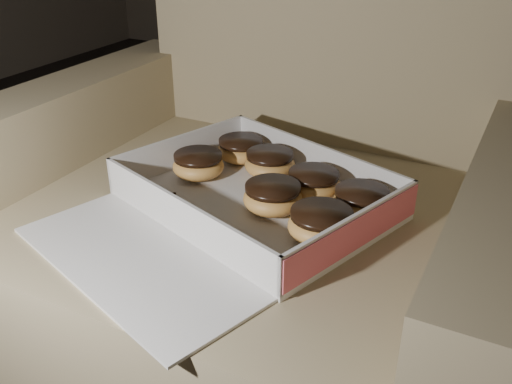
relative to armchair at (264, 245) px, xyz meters
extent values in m
plane|color=black|center=(-0.29, 0.17, -0.31)|extent=(4.50, 4.50, 0.00)
cube|color=#9D8664|center=(0.00, -0.05, -0.09)|extent=(0.77, 0.77, 0.45)
cube|color=#9D8664|center=(0.00, 0.30, 0.41)|extent=(0.77, 0.15, 0.55)
cube|color=#9D8664|center=(-0.42, -0.05, -0.02)|extent=(0.13, 0.77, 0.60)
cube|color=#9D8664|center=(0.42, -0.05, -0.02)|extent=(0.13, 0.77, 0.60)
cube|color=silver|center=(0.02, -0.08, 0.14)|extent=(0.50, 0.43, 0.01)
cube|color=silver|center=(0.07, 0.06, 0.17)|extent=(0.40, 0.14, 0.06)
cube|color=silver|center=(-0.03, -0.23, 0.17)|extent=(0.40, 0.14, 0.06)
cube|color=silver|center=(-0.17, -0.01, 0.17)|extent=(0.11, 0.30, 0.06)
cube|color=silver|center=(0.22, -0.15, 0.17)|extent=(0.11, 0.30, 0.06)
cube|color=#D75663|center=(0.22, -0.15, 0.17)|extent=(0.10, 0.29, 0.05)
cube|color=silver|center=(-0.05, -0.31, 0.13)|extent=(0.44, 0.30, 0.01)
ellipsoid|color=gold|center=(0.06, -0.09, 0.16)|extent=(0.10, 0.10, 0.05)
cylinder|color=black|center=(0.06, -0.09, 0.18)|extent=(0.09, 0.09, 0.01)
ellipsoid|color=gold|center=(0.17, -0.14, 0.16)|extent=(0.10, 0.10, 0.05)
cylinder|color=black|center=(0.17, -0.14, 0.19)|extent=(0.09, 0.09, 0.01)
ellipsoid|color=gold|center=(-0.11, -0.04, 0.16)|extent=(0.09, 0.09, 0.05)
cylinder|color=black|center=(-0.11, -0.04, 0.18)|extent=(0.09, 0.09, 0.01)
ellipsoid|color=gold|center=(-0.08, 0.06, 0.16)|extent=(0.09, 0.09, 0.04)
cylinder|color=black|center=(-0.08, 0.06, 0.18)|extent=(0.08, 0.08, 0.01)
ellipsoid|color=gold|center=(0.20, -0.04, 0.16)|extent=(0.09, 0.09, 0.05)
cylinder|color=black|center=(0.20, -0.04, 0.18)|extent=(0.09, 0.09, 0.01)
ellipsoid|color=gold|center=(0.00, 0.02, 0.16)|extent=(0.09, 0.09, 0.04)
cylinder|color=black|center=(0.00, 0.02, 0.18)|extent=(0.09, 0.09, 0.01)
ellipsoid|color=gold|center=(0.10, -0.02, 0.16)|extent=(0.09, 0.09, 0.04)
cylinder|color=black|center=(0.10, -0.02, 0.18)|extent=(0.09, 0.09, 0.01)
ellipsoid|color=black|center=(0.07, -0.21, 0.14)|extent=(0.01, 0.01, 0.00)
ellipsoid|color=black|center=(-0.03, -0.19, 0.14)|extent=(0.01, 0.01, 0.00)
ellipsoid|color=black|center=(-0.11, -0.12, 0.14)|extent=(0.01, 0.01, 0.00)
ellipsoid|color=black|center=(-0.11, -0.14, 0.14)|extent=(0.01, 0.01, 0.00)
camera|label=1|loc=(0.41, -0.84, 0.61)|focal=40.00mm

